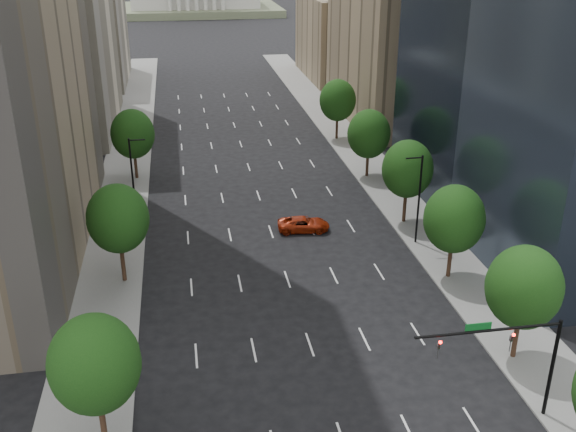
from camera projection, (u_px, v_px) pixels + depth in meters
sidewalk_left at (114, 242)px, 64.29m from camera, size 6.00×200.00×0.15m
sidewalk_right at (417, 221)px, 69.03m from camera, size 6.00×200.00×0.15m
midrise_cream_left at (55, 9)px, 94.70m from camera, size 14.00×30.00×35.00m
filler_left at (87, 36)px, 127.92m from camera, size 14.00×26.00×18.00m
parking_tan_right at (394, 22)px, 100.64m from camera, size 14.00×30.00×30.00m
filler_right at (341, 37)px, 133.26m from camera, size 14.00×26.00×16.00m
tree_right_1 at (524, 287)px, 44.85m from camera, size 5.20×5.20×8.75m
tree_right_2 at (454, 219)px, 55.75m from camera, size 5.20×5.20×8.61m
tree_right_3 at (408, 169)px, 66.47m from camera, size 5.20×5.20×8.89m
tree_right_4 at (369, 134)px, 79.29m from camera, size 5.20×5.20×8.46m
tree_right_5 at (338, 100)px, 93.63m from camera, size 5.20×5.20×8.75m
tree_left_0 at (95, 364)px, 36.95m from camera, size 5.20×5.20×8.75m
tree_left_1 at (118, 219)px, 54.93m from camera, size 5.20×5.20×8.97m
tree_left_2 at (133, 134)px, 78.54m from camera, size 5.20×5.20×8.68m
streetlight_rn at (418, 197)px, 62.29m from camera, size 1.70×0.20×9.00m
streetlight_ln at (133, 178)px, 67.21m from camera, size 1.70×0.20×9.00m
traffic_signal at (518, 351)px, 39.13m from camera, size 9.12×0.40×7.38m
foothills at (222, 11)px, 574.40m from camera, size 720.00×413.00×263.00m
car_red_far at (304, 224)px, 66.63m from camera, size 5.45×2.92×1.46m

